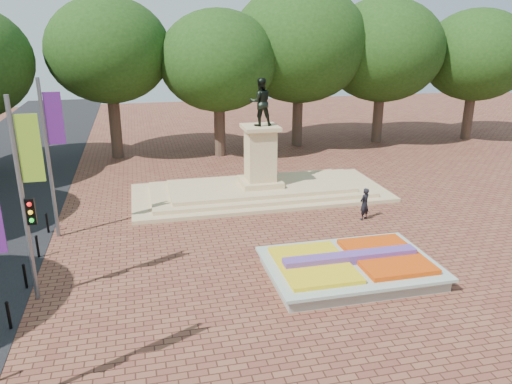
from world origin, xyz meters
TOP-DOWN VIEW (x-y plane):
  - ground at (0.00, 0.00)m, footprint 90.00×90.00m
  - flower_bed at (1.03, -2.00)m, footprint 6.30×4.30m
  - monument at (0.00, 8.00)m, footprint 14.00×6.00m
  - tree_row_back at (2.33, 18.00)m, footprint 44.80×8.80m
  - banner_poles at (-10.08, -1.31)m, footprint 0.88×11.17m
  - bollard_row at (-10.70, -1.50)m, footprint 0.12×13.12m
  - pedestrian at (4.00, 3.20)m, footprint 0.69×0.61m

SIDE VIEW (x-z plane):
  - ground at x=0.00m, z-range 0.00..0.00m
  - flower_bed at x=1.03m, z-range -0.08..0.83m
  - bollard_row at x=-10.70m, z-range 0.04..1.02m
  - pedestrian at x=4.00m, z-range 0.00..1.59m
  - monument at x=0.00m, z-range -2.32..4.09m
  - banner_poles at x=-10.08m, z-range 0.38..7.38m
  - tree_row_back at x=2.33m, z-range 1.46..11.89m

